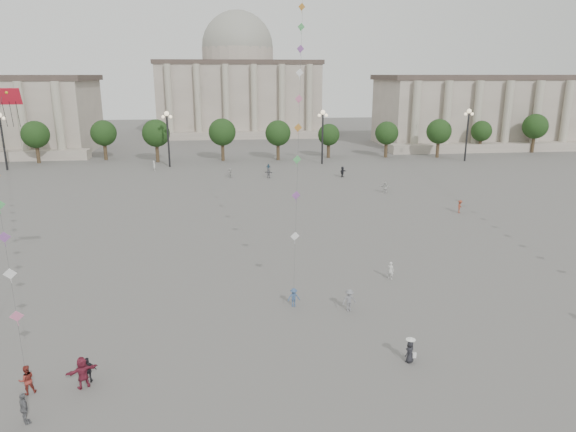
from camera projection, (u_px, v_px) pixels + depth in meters
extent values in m
plane|color=#5B5855|center=(287.00, 345.00, 34.28)|extent=(360.00, 360.00, 0.00)
cube|color=gray|center=(536.00, 112.00, 131.34)|extent=(80.00, 22.00, 16.00)
cube|color=#473A34|center=(540.00, 77.00, 129.04)|extent=(81.60, 22.44, 1.20)
cube|color=gray|center=(564.00, 146.00, 120.77)|extent=(84.00, 4.00, 2.00)
cube|color=gray|center=(239.00, 99.00, 156.02)|extent=(46.00, 30.00, 20.00)
cube|color=#473A34|center=(238.00, 63.00, 153.18)|extent=(46.92, 30.60, 1.20)
cube|color=gray|center=(241.00, 135.00, 142.16)|extent=(48.30, 4.00, 2.00)
cylinder|color=gray|center=(238.00, 56.00, 152.67)|extent=(21.00, 21.00, 5.00)
sphere|color=gray|center=(238.00, 47.00, 152.00)|extent=(21.00, 21.00, 21.00)
cylinder|color=#392D1C|center=(38.00, 154.00, 103.82)|extent=(0.70, 0.70, 3.52)
sphere|color=black|center=(36.00, 136.00, 102.84)|extent=(5.12, 5.12, 5.12)
cylinder|color=#392D1C|center=(99.00, 153.00, 105.15)|extent=(0.70, 0.70, 3.52)
sphere|color=black|center=(97.00, 135.00, 104.16)|extent=(5.12, 5.12, 5.12)
cylinder|color=#392D1C|center=(159.00, 152.00, 106.47)|extent=(0.70, 0.70, 3.52)
sphere|color=black|center=(158.00, 134.00, 105.49)|extent=(5.12, 5.12, 5.12)
cylinder|color=#392D1C|center=(217.00, 151.00, 107.80)|extent=(0.70, 0.70, 3.52)
sphere|color=black|center=(216.00, 134.00, 106.81)|extent=(5.12, 5.12, 5.12)
cylinder|color=#392D1C|center=(274.00, 150.00, 109.12)|extent=(0.70, 0.70, 3.52)
sphere|color=black|center=(274.00, 133.00, 108.14)|extent=(5.12, 5.12, 5.12)
cylinder|color=#392D1C|center=(329.00, 149.00, 110.45)|extent=(0.70, 0.70, 3.52)
sphere|color=black|center=(330.00, 132.00, 109.46)|extent=(5.12, 5.12, 5.12)
cylinder|color=#392D1C|center=(383.00, 148.00, 111.77)|extent=(0.70, 0.70, 3.52)
sphere|color=black|center=(384.00, 131.00, 110.79)|extent=(5.12, 5.12, 5.12)
cylinder|color=#392D1C|center=(436.00, 147.00, 113.10)|extent=(0.70, 0.70, 3.52)
sphere|color=black|center=(437.00, 131.00, 112.11)|extent=(5.12, 5.12, 5.12)
cylinder|color=#392D1C|center=(488.00, 147.00, 114.42)|extent=(0.70, 0.70, 3.52)
sphere|color=black|center=(490.00, 130.00, 113.44)|extent=(5.12, 5.12, 5.12)
cylinder|color=#392D1C|center=(538.00, 146.00, 115.75)|extent=(0.70, 0.70, 3.52)
sphere|color=black|center=(540.00, 129.00, 114.76)|extent=(5.12, 5.12, 5.12)
cylinder|color=#262628|center=(3.00, 143.00, 94.97)|extent=(0.36, 0.36, 10.00)
sphere|color=#FFE5B2|center=(4.00, 118.00, 93.81)|extent=(0.60, 0.60, 0.60)
cylinder|color=#262628|center=(168.00, 141.00, 98.28)|extent=(0.36, 0.36, 10.00)
sphere|color=#FFE5B2|center=(167.00, 114.00, 96.89)|extent=(0.90, 0.90, 0.90)
sphere|color=#FFE5B2|center=(163.00, 117.00, 96.97)|extent=(0.60, 0.60, 0.60)
sphere|color=#FFE5B2|center=(171.00, 117.00, 97.12)|extent=(0.60, 0.60, 0.60)
cylinder|color=#262628|center=(322.00, 139.00, 101.59)|extent=(0.36, 0.36, 10.00)
sphere|color=#FFE5B2|center=(323.00, 112.00, 100.20)|extent=(0.90, 0.90, 0.90)
sphere|color=#FFE5B2|center=(319.00, 115.00, 100.28)|extent=(0.60, 0.60, 0.60)
sphere|color=#FFE5B2|center=(326.00, 115.00, 100.44)|extent=(0.60, 0.60, 0.60)
cylinder|color=#262628|center=(467.00, 137.00, 104.91)|extent=(0.36, 0.36, 10.00)
sphere|color=#FFE5B2|center=(469.00, 111.00, 103.51)|extent=(0.90, 0.90, 0.90)
sphere|color=#FFE5B2|center=(466.00, 114.00, 103.60)|extent=(0.60, 0.60, 0.60)
sphere|color=#FFE5B2|center=(472.00, 114.00, 103.75)|extent=(0.60, 0.60, 0.60)
imported|color=#30516C|center=(268.00, 168.00, 93.78)|extent=(1.02, 0.59, 1.64)
imported|color=#B6B7B2|center=(230.00, 173.00, 89.14)|extent=(1.23, 1.51, 1.62)
imported|color=slate|center=(349.00, 300.00, 38.95)|extent=(1.21, 0.81, 1.75)
imported|color=silver|center=(385.00, 187.00, 77.78)|extent=(1.64, 0.82, 1.70)
imported|color=brown|center=(460.00, 206.00, 66.55)|extent=(1.17, 1.24, 1.68)
imported|color=black|center=(342.00, 172.00, 89.53)|extent=(1.62, 1.63, 1.88)
imported|color=silver|center=(154.00, 166.00, 95.52)|extent=(0.72, 0.82, 1.89)
imported|color=slate|center=(269.00, 173.00, 88.79)|extent=(1.66, 1.18, 1.73)
imported|color=silver|center=(391.00, 270.00, 45.01)|extent=(0.70, 0.67, 1.61)
imported|color=maroon|center=(83.00, 372.00, 29.38)|extent=(1.84, 1.35, 1.92)
imported|color=slate|center=(24.00, 408.00, 26.34)|extent=(0.94, 1.10, 1.77)
imported|color=black|center=(88.00, 370.00, 29.90)|extent=(0.96, 0.46, 1.59)
imported|color=maroon|center=(27.00, 380.00, 28.83)|extent=(1.06, 0.98, 1.74)
imported|color=#37527C|center=(294.00, 297.00, 39.73)|extent=(1.01, 0.64, 1.50)
imported|color=black|center=(410.00, 352.00, 32.02)|extent=(0.85, 0.80, 1.46)
cone|color=white|center=(411.00, 339.00, 31.79)|extent=(0.52, 0.52, 0.14)
cylinder|color=white|center=(411.00, 340.00, 31.80)|extent=(0.60, 0.60, 0.02)
cube|color=white|center=(414.00, 355.00, 31.96)|extent=(0.22, 0.10, 0.35)
cube|color=red|center=(2.00, 96.00, 31.84)|extent=(2.24, 0.73, 1.02)
cube|color=#2139B7|center=(7.00, 92.00, 31.78)|extent=(0.37, 0.23, 0.34)
sphere|color=gold|center=(7.00, 92.00, 31.74)|extent=(0.20, 0.20, 0.20)
cube|color=pink|center=(17.00, 316.00, 29.89)|extent=(0.76, 0.25, 0.76)
cube|color=white|center=(10.00, 274.00, 31.24)|extent=(0.76, 0.25, 0.76)
cube|color=#8E51A2|center=(4.00, 237.00, 32.63)|extent=(0.76, 0.25, 0.76)
cube|color=white|center=(295.00, 236.00, 40.78)|extent=(0.76, 0.25, 0.76)
cube|color=#8E51A2|center=(296.00, 195.00, 42.22)|extent=(0.76, 0.25, 0.76)
cube|color=#51AF61|center=(297.00, 160.00, 43.72)|extent=(0.76, 0.25, 0.76)
cube|color=#C37F2E|center=(298.00, 128.00, 45.25)|extent=(0.76, 0.25, 0.76)
cube|color=pink|center=(299.00, 99.00, 46.81)|extent=(0.76, 0.25, 0.76)
cube|color=white|center=(300.00, 73.00, 48.38)|extent=(0.76, 0.25, 0.76)
cube|color=#8E51A2|center=(300.00, 49.00, 49.97)|extent=(0.76, 0.25, 0.76)
cube|color=#51AF61|center=(301.00, 27.00, 51.58)|extent=(0.76, 0.25, 0.76)
cube|color=#C37F2E|center=(302.00, 7.00, 53.19)|extent=(0.76, 0.25, 0.76)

